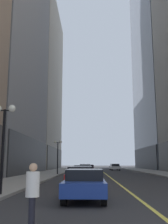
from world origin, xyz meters
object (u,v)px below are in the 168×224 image
object	(u,v)px
car_grey	(85,168)
car_white	(115,167)
street_lamp_left_near	(4,128)
car_blue	(85,183)
street_lamp_left_far	(58,150)
car_maroon	(88,169)
car_red	(80,175)
pedestrian_in_white_shirt	(32,191)
car_navy	(83,171)

from	to	relation	value
car_grey	car_white	distance (m)	11.94
car_white	street_lamp_left_near	world-z (taller)	street_lamp_left_near
car_blue	street_lamp_left_far	xyz separation A→B (m)	(-3.98, 22.82, 2.54)
car_white	street_lamp_left_far	world-z (taller)	street_lamp_left_far
car_blue	car_white	xyz separation A→B (m)	(5.23, 43.69, 0.00)
car_maroon	car_grey	world-z (taller)	same
car_grey	car_white	xyz separation A→B (m)	(5.86, 10.41, -0.00)
car_blue	car_grey	xyz separation A→B (m)	(-0.63, 33.28, 0.00)
car_red	pedestrian_in_white_shirt	xyz separation A→B (m)	(-0.74, -12.30, 0.21)
car_blue	car_white	distance (m)	44.00
car_white	car_blue	bearing A→B (deg)	-96.83
car_maroon	car_white	bearing A→B (deg)	75.45
car_blue	car_navy	bearing A→B (deg)	91.92
car_blue	car_white	bearing A→B (deg)	83.17
car_red	car_blue	bearing A→B (deg)	-86.38
car_red	car_navy	bearing A→B (deg)	90.51
car_red	car_maroon	xyz separation A→B (m)	(0.34, 15.89, -0.00)
car_navy	car_red	bearing A→B (deg)	-89.49
car_red	pedestrian_in_white_shirt	size ratio (longest dim) A/B	2.87
car_red	car_maroon	bearing A→B (deg)	88.79
car_maroon	street_lamp_left_near	bearing A→B (deg)	-99.88
street_lamp_left_far	car_blue	bearing A→B (deg)	-80.10
car_white	street_lamp_left_far	bearing A→B (deg)	-113.83
car_grey	pedestrian_in_white_shirt	world-z (taller)	pedestrian_in_white_shirt
car_white	street_lamp_left_near	size ratio (longest dim) A/B	1.09
car_navy	car_white	distance (m)	28.40
car_blue	street_lamp_left_far	world-z (taller)	street_lamp_left_far
pedestrian_in_white_shirt	street_lamp_left_near	distance (m)	7.02
car_red	car_grey	bearing A→B (deg)	90.38
car_maroon	car_grey	xyz separation A→B (m)	(-0.51, 10.21, 0.00)
car_maroon	street_lamp_left_far	bearing A→B (deg)	-176.25
car_grey	street_lamp_left_far	world-z (taller)	street_lamp_left_far
pedestrian_in_white_shirt	street_lamp_left_far	bearing A→B (deg)	95.70
pedestrian_in_white_shirt	street_lamp_left_far	xyz separation A→B (m)	(-2.79, 27.94, 2.33)
street_lamp_left_far	car_maroon	bearing A→B (deg)	3.75
street_lamp_left_far	car_white	bearing A→B (deg)	66.17
car_red	street_lamp_left_near	xyz separation A→B (m)	(-3.53, -6.29, 2.54)
car_grey	car_blue	bearing A→B (deg)	-88.92
car_navy	car_grey	bearing A→B (deg)	90.32
car_blue	car_grey	bearing A→B (deg)	91.08
pedestrian_in_white_shirt	street_lamp_left_far	distance (m)	28.17
car_red	street_lamp_left_far	size ratio (longest dim) A/B	1.04
car_grey	pedestrian_in_white_shirt	xyz separation A→B (m)	(-0.56, -38.40, 0.21)
car_navy	car_blue	bearing A→B (deg)	-88.08
car_grey	street_lamp_left_near	xyz separation A→B (m)	(-3.35, -32.39, 2.54)
pedestrian_in_white_shirt	street_lamp_left_near	world-z (taller)	street_lamp_left_near
car_navy	street_lamp_left_far	distance (m)	8.16
car_maroon	car_blue	bearing A→B (deg)	-89.71
car_red	car_grey	world-z (taller)	same
car_navy	car_white	xyz separation A→B (m)	(5.77, 27.81, 0.00)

